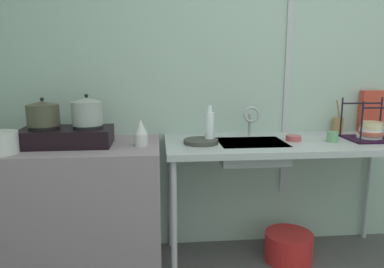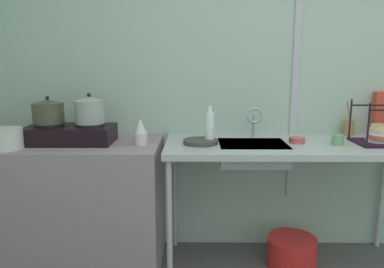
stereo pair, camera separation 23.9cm
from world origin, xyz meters
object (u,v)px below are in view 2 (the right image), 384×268
at_px(stove, 70,134).
at_px(pot_on_right_burner, 90,110).
at_px(percolator, 140,132).
at_px(small_bowl_on_drainboard, 297,140).
at_px(pot_on_left_burner, 48,111).
at_px(dish_rack, 380,135).
at_px(bottle_by_sink, 210,127).
at_px(sink_basin, 252,153).
at_px(utensil_jar, 349,127).
at_px(frying_pan, 201,142).
at_px(faucet, 254,118).
at_px(pot_beside_stove, 5,139).
at_px(bucket_on_floor, 291,252).
at_px(cup_by_rack, 338,140).

distance_m(stove, pot_on_right_burner, 0.21).
height_order(percolator, small_bowl_on_drainboard, percolator).
bearing_deg(pot_on_left_burner, dish_rack, -0.41).
height_order(pot_on_left_burner, bottle_by_sink, pot_on_left_burner).
relative_size(sink_basin, utensil_jar, 1.77).
bearing_deg(sink_basin, pot_on_left_burner, 179.45).
relative_size(frying_pan, small_bowl_on_drainboard, 2.19).
bearing_deg(sink_basin, dish_rack, -0.17).
bearing_deg(faucet, bottle_by_sink, -153.80).
bearing_deg(sink_basin, utensil_jar, 20.68).
bearing_deg(pot_beside_stove, bottle_by_sink, 8.19).
bearing_deg(utensil_jar, percolator, -167.60).
bearing_deg(bucket_on_floor, dish_rack, -1.26).
bearing_deg(dish_rack, faucet, 167.88).
distance_m(pot_on_left_burner, small_bowl_on_drainboard, 1.63).
relative_size(pot_on_left_burner, pot_beside_stove, 0.94).
bearing_deg(small_bowl_on_drainboard, pot_beside_stove, -174.16).
xyz_separation_m(small_bowl_on_drainboard, bucket_on_floor, (0.00, -0.01, -0.79)).
bearing_deg(bucket_on_floor, pot_on_right_burner, 179.85).
bearing_deg(percolator, cup_by_rack, -0.13).
relative_size(faucet, frying_pan, 0.97).
distance_m(small_bowl_on_drainboard, utensil_jar, 0.51).
bearing_deg(faucet, bucket_on_floor, -31.22).
xyz_separation_m(sink_basin, frying_pan, (-0.34, -0.01, 0.08)).
bearing_deg(sink_basin, small_bowl_on_drainboard, 3.63).
xyz_separation_m(frying_pan, utensil_jar, (1.07, 0.29, 0.04)).
relative_size(dish_rack, small_bowl_on_drainboard, 3.02).
bearing_deg(pot_on_right_burner, dish_rack, -0.46).
bearing_deg(pot_beside_stove, percolator, 8.73).
xyz_separation_m(pot_on_right_burner, faucet, (1.09, 0.15, -0.07)).
bearing_deg(bottle_by_sink, dish_rack, -0.74).
xyz_separation_m(pot_on_left_burner, bucket_on_floor, (1.62, -0.00, -0.98)).
relative_size(percolator, frying_pan, 0.75).
xyz_separation_m(percolator, dish_rack, (1.55, 0.04, -0.03)).
bearing_deg(frying_pan, pot_beside_stove, -172.59).
bearing_deg(percolator, faucet, 15.56).
distance_m(faucet, bottle_by_sink, 0.35).
bearing_deg(bottle_by_sink, percolator, -172.81).
bearing_deg(frying_pan, stove, 178.27).
bearing_deg(sink_basin, frying_pan, -177.82).
height_order(pot_on_right_burner, frying_pan, pot_on_right_burner).
distance_m(pot_on_right_burner, bottle_by_sink, 0.78).
height_order(frying_pan, bottle_by_sink, bottle_by_sink).
relative_size(pot_on_left_burner, sink_basin, 0.46).
bearing_deg(cup_by_rack, faucet, 156.76).
bearing_deg(faucet, pot_on_right_burner, -171.96).
relative_size(pot_on_right_burner, bucket_on_floor, 0.58).
xyz_separation_m(faucet, dish_rack, (0.79, -0.17, -0.09)).
distance_m(bottle_by_sink, bucket_on_floor, 1.05).
bearing_deg(small_bowl_on_drainboard, sink_basin, -176.37).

